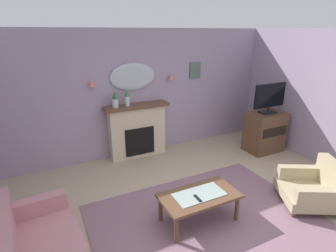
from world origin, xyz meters
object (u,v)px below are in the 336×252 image
at_px(wall_sconce_right, 171,77).
at_px(tv_remote, 198,198).
at_px(fireplace, 137,131).
at_px(tv_flatscreen, 270,97).
at_px(armchair_near_fireplace, 315,187).
at_px(framed_picture, 195,70).
at_px(mantel_vase_right, 127,97).
at_px(coffee_table, 199,198).
at_px(wall_mirror, 133,77).
at_px(tv_cabinet, 265,132).
at_px(wall_sconce_left, 91,83).
at_px(mantel_vase_centre, 115,100).

relative_size(wall_sconce_right, tv_remote, 0.88).
distance_m(fireplace, tv_flatscreen, 2.94).
bearing_deg(armchair_near_fireplace, framed_picture, 96.76).
bearing_deg(mantel_vase_right, armchair_near_fireplace, -54.21).
distance_m(tv_remote, tv_flatscreen, 3.19).
bearing_deg(tv_remote, armchair_near_fireplace, -11.49).
distance_m(coffee_table, tv_remote, 0.13).
relative_size(coffee_table, tv_remote, 6.88).
xyz_separation_m(wall_mirror, tv_cabinet, (2.67, -1.16, -1.26)).
height_order(wall_sconce_right, tv_flatscreen, wall_sconce_right).
bearing_deg(framed_picture, coffee_table, -119.92).
relative_size(tv_remote, tv_flatscreen, 0.19).
distance_m(wall_sconce_left, armchair_near_fireplace, 4.25).
relative_size(tv_cabinet, tv_flatscreen, 1.07).
distance_m(wall_sconce_right, coffee_table, 2.93).
bearing_deg(tv_cabinet, mantel_vase_right, 160.99).
relative_size(wall_sconce_left, tv_cabinet, 0.16).
height_order(fireplace, tv_cabinet, fireplace).
relative_size(wall_sconce_right, tv_cabinet, 0.16).
distance_m(wall_mirror, wall_sconce_right, 0.85).
distance_m(tv_remote, armchair_near_fireplace, 1.96).
distance_m(coffee_table, armchair_near_fireplace, 1.90).
bearing_deg(wall_mirror, fireplace, -90.00).
height_order(mantel_vase_centre, tv_flatscreen, tv_flatscreen).
distance_m(fireplace, armchair_near_fireplace, 3.44).
bearing_deg(fireplace, wall_sconce_right, 6.16).
bearing_deg(tv_cabinet, mantel_vase_centre, 162.42).
bearing_deg(wall_sconce_right, wall_mirror, 176.63).
relative_size(wall_sconce_left, wall_sconce_right, 1.00).
relative_size(wall_mirror, armchair_near_fireplace, 0.87).
relative_size(armchair_near_fireplace, tv_flatscreen, 1.31).
distance_m(wall_mirror, wall_sconce_left, 0.85).
distance_m(wall_sconce_right, tv_remote, 3.00).
height_order(wall_mirror, tv_flatscreen, wall_mirror).
distance_m(wall_sconce_left, wall_sconce_right, 1.70).
distance_m(fireplace, mantel_vase_centre, 0.86).
height_order(wall_sconce_left, armchair_near_fireplace, wall_sconce_left).
xyz_separation_m(wall_mirror, framed_picture, (1.50, 0.01, 0.04)).
relative_size(fireplace, wall_mirror, 1.42).
relative_size(mantel_vase_centre, coffee_table, 0.30).
xyz_separation_m(mantel_vase_right, tv_flatscreen, (2.87, -1.01, -0.10)).
relative_size(wall_sconce_right, framed_picture, 0.39).
xyz_separation_m(mantel_vase_right, tv_remote, (0.14, -2.47, -0.89)).
height_order(wall_mirror, coffee_table, wall_mirror).
height_order(armchair_near_fireplace, tv_cabinet, tv_cabinet).
distance_m(wall_mirror, tv_cabinet, 3.17).
distance_m(fireplace, framed_picture, 1.91).
bearing_deg(armchair_near_fireplace, wall_sconce_left, 132.31).
height_order(wall_sconce_right, armchair_near_fireplace, wall_sconce_right).
distance_m(fireplace, wall_sconce_left, 1.38).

